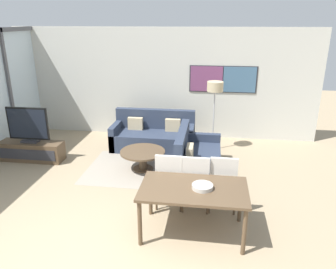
{
  "coord_description": "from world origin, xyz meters",
  "views": [
    {
      "loc": [
        1.33,
        -3.05,
        2.98
      ],
      "look_at": [
        0.53,
        2.62,
        0.95
      ],
      "focal_mm": 35.0,
      "sensor_mm": 36.0,
      "label": 1
    }
  ],
  "objects_px": {
    "television": "(28,125)",
    "dining_table": "(194,193)",
    "fruit_bowl": "(202,186)",
    "sofa_side": "(195,160)",
    "floor_lamp": "(215,92)",
    "dining_chair_left": "(170,179)",
    "dining_chair_right": "(223,181)",
    "dining_chair_centre": "(196,181)",
    "tv_console": "(32,151)",
    "sofa_main": "(154,136)",
    "coffee_table": "(143,156)"
  },
  "relations": [
    {
      "from": "dining_chair_left",
      "to": "tv_console",
      "type": "bearing_deg",
      "value": 155.42
    },
    {
      "from": "sofa_side",
      "to": "dining_chair_centre",
      "type": "distance_m",
      "value": 1.41
    },
    {
      "from": "dining_table",
      "to": "dining_chair_right",
      "type": "bearing_deg",
      "value": 56.95
    },
    {
      "from": "sofa_main",
      "to": "coffee_table",
      "type": "xyz_separation_m",
      "value": [
        0.0,
        -1.25,
        0.02
      ]
    },
    {
      "from": "sofa_side",
      "to": "dining_chair_left",
      "type": "xyz_separation_m",
      "value": [
        -0.33,
        -1.37,
        0.24
      ]
    },
    {
      "from": "dining_chair_centre",
      "to": "dining_chair_left",
      "type": "bearing_deg",
      "value": 178.2
    },
    {
      "from": "sofa_side",
      "to": "coffee_table",
      "type": "bearing_deg",
      "value": 90.25
    },
    {
      "from": "tv_console",
      "to": "coffee_table",
      "type": "bearing_deg",
      "value": -3.15
    },
    {
      "from": "sofa_main",
      "to": "dining_chair_left",
      "type": "bearing_deg",
      "value": -74.11
    },
    {
      "from": "dining_chair_centre",
      "to": "dining_chair_right",
      "type": "height_order",
      "value": "same"
    },
    {
      "from": "tv_console",
      "to": "fruit_bowl",
      "type": "distance_m",
      "value": 4.43
    },
    {
      "from": "dining_table",
      "to": "sofa_main",
      "type": "bearing_deg",
      "value": 109.88
    },
    {
      "from": "dining_chair_centre",
      "to": "fruit_bowl",
      "type": "xyz_separation_m",
      "value": [
        0.12,
        -0.62,
        0.24
      ]
    },
    {
      "from": "dining_chair_left",
      "to": "fruit_bowl",
      "type": "relative_size",
      "value": 3.29
    },
    {
      "from": "tv_console",
      "to": "television",
      "type": "distance_m",
      "value": 0.59
    },
    {
      "from": "coffee_table",
      "to": "dining_table",
      "type": "distance_m",
      "value": 2.34
    },
    {
      "from": "coffee_table",
      "to": "floor_lamp",
      "type": "relative_size",
      "value": 0.56
    },
    {
      "from": "dining_table",
      "to": "television",
      "type": "bearing_deg",
      "value": 150.13
    },
    {
      "from": "sofa_main",
      "to": "fruit_bowl",
      "type": "xyz_separation_m",
      "value": [
        1.3,
        -3.24,
        0.48
      ]
    },
    {
      "from": "dining_table",
      "to": "tv_console",
      "type": "bearing_deg",
      "value": 150.14
    },
    {
      "from": "tv_console",
      "to": "floor_lamp",
      "type": "distance_m",
      "value": 4.31
    },
    {
      "from": "television",
      "to": "dining_chair_centre",
      "type": "relative_size",
      "value": 0.94
    },
    {
      "from": "dining_chair_centre",
      "to": "dining_chair_right",
      "type": "distance_m",
      "value": 0.43
    },
    {
      "from": "fruit_bowl",
      "to": "dining_chair_centre",
      "type": "bearing_deg",
      "value": 101.23
    },
    {
      "from": "television",
      "to": "dining_chair_centre",
      "type": "height_order",
      "value": "television"
    },
    {
      "from": "fruit_bowl",
      "to": "television",
      "type": "bearing_deg",
      "value": 150.93
    },
    {
      "from": "dining_chair_right",
      "to": "dining_chair_left",
      "type": "bearing_deg",
      "value": -178.03
    },
    {
      "from": "television",
      "to": "fruit_bowl",
      "type": "bearing_deg",
      "value": -29.07
    },
    {
      "from": "television",
      "to": "dining_table",
      "type": "height_order",
      "value": "television"
    },
    {
      "from": "sofa_main",
      "to": "dining_chair_right",
      "type": "relative_size",
      "value": 1.99
    },
    {
      "from": "coffee_table",
      "to": "floor_lamp",
      "type": "distance_m",
      "value": 2.23
    },
    {
      "from": "sofa_side",
      "to": "fruit_bowl",
      "type": "height_order",
      "value": "sofa_side"
    },
    {
      "from": "television",
      "to": "floor_lamp",
      "type": "bearing_deg",
      "value": 16.4
    },
    {
      "from": "coffee_table",
      "to": "sofa_main",
      "type": "bearing_deg",
      "value": 90.0
    },
    {
      "from": "dining_chair_centre",
      "to": "sofa_main",
      "type": "bearing_deg",
      "value": 114.05
    },
    {
      "from": "sofa_main",
      "to": "coffee_table",
      "type": "distance_m",
      "value": 1.25
    },
    {
      "from": "dining_chair_left",
      "to": "dining_chair_right",
      "type": "height_order",
      "value": "same"
    },
    {
      "from": "coffee_table",
      "to": "television",
      "type": "bearing_deg",
      "value": 176.83
    },
    {
      "from": "television",
      "to": "floor_lamp",
      "type": "height_order",
      "value": "floor_lamp"
    },
    {
      "from": "television",
      "to": "fruit_bowl",
      "type": "xyz_separation_m",
      "value": [
        3.84,
        -2.13,
        -0.04
      ]
    },
    {
      "from": "dining_chair_left",
      "to": "dining_chair_centre",
      "type": "bearing_deg",
      "value": -1.8
    },
    {
      "from": "fruit_bowl",
      "to": "floor_lamp",
      "type": "relative_size",
      "value": 0.18
    },
    {
      "from": "dining_chair_left",
      "to": "dining_chair_right",
      "type": "distance_m",
      "value": 0.86
    },
    {
      "from": "sofa_side",
      "to": "floor_lamp",
      "type": "relative_size",
      "value": 0.96
    },
    {
      "from": "tv_console",
      "to": "dining_chair_left",
      "type": "height_order",
      "value": "dining_chair_left"
    },
    {
      "from": "coffee_table",
      "to": "sofa_side",
      "type": "bearing_deg",
      "value": 0.25
    },
    {
      "from": "dining_chair_centre",
      "to": "floor_lamp",
      "type": "relative_size",
      "value": 0.6
    },
    {
      "from": "tv_console",
      "to": "television",
      "type": "height_order",
      "value": "television"
    },
    {
      "from": "coffee_table",
      "to": "dining_table",
      "type": "relative_size",
      "value": 0.61
    },
    {
      "from": "tv_console",
      "to": "sofa_main",
      "type": "relative_size",
      "value": 0.72
    }
  ]
}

